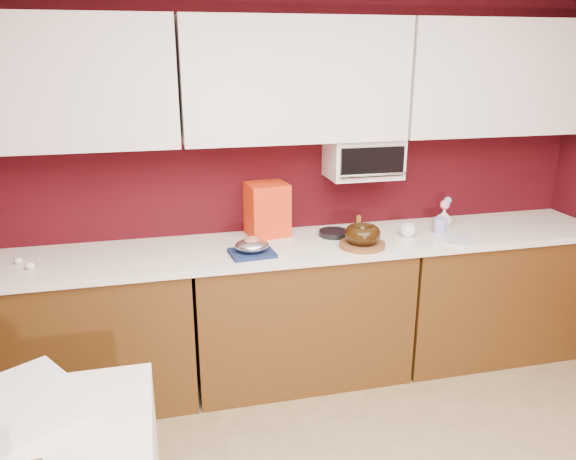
% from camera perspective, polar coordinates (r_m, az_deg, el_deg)
% --- Properties ---
extents(wall_back, '(4.00, 0.02, 2.50)m').
position_cam_1_polar(wall_back, '(3.60, -0.01, 5.54)').
color(wall_back, '#3A080D').
rests_on(wall_back, floor).
extents(base_cabinet_left, '(1.31, 0.58, 0.86)m').
position_cam_1_polar(base_cabinet_left, '(3.53, -20.63, -10.13)').
color(base_cabinet_left, '#503010').
rests_on(base_cabinet_left, floor).
extents(base_cabinet_center, '(1.31, 0.58, 0.86)m').
position_cam_1_polar(base_cabinet_center, '(3.59, 1.16, -8.42)').
color(base_cabinet_center, '#503010').
rests_on(base_cabinet_center, floor).
extents(base_cabinet_right, '(1.31, 0.58, 0.86)m').
position_cam_1_polar(base_cabinet_right, '(4.11, 19.58, -6.01)').
color(base_cabinet_right, '#503010').
rests_on(base_cabinet_right, floor).
extents(countertop, '(4.00, 0.62, 0.04)m').
position_cam_1_polar(countertop, '(3.41, 1.21, -1.62)').
color(countertop, white).
rests_on(countertop, base_cabinet_center).
extents(upper_cabinet_left, '(1.31, 0.33, 0.70)m').
position_cam_1_polar(upper_cabinet_left, '(3.30, -23.09, 13.57)').
color(upper_cabinet_left, white).
rests_on(upper_cabinet_left, wall_back).
extents(upper_cabinet_center, '(1.31, 0.33, 0.70)m').
position_cam_1_polar(upper_cabinet_center, '(3.36, 0.67, 14.99)').
color(upper_cabinet_center, white).
rests_on(upper_cabinet_center, wall_back).
extents(upper_cabinet_right, '(1.31, 0.33, 0.70)m').
position_cam_1_polar(upper_cabinet_right, '(3.91, 20.61, 14.29)').
color(upper_cabinet_right, white).
rests_on(upper_cabinet_right, wall_back).
extents(toaster_oven, '(0.45, 0.30, 0.25)m').
position_cam_1_polar(toaster_oven, '(3.57, 7.63, 7.33)').
color(toaster_oven, white).
rests_on(toaster_oven, upper_cabinet_center).
extents(toaster_oven_door, '(0.40, 0.02, 0.18)m').
position_cam_1_polar(toaster_oven_door, '(3.43, 8.59, 6.84)').
color(toaster_oven_door, black).
rests_on(toaster_oven_door, toaster_oven).
extents(toaster_oven_handle, '(0.42, 0.02, 0.02)m').
position_cam_1_polar(toaster_oven_handle, '(3.43, 8.63, 5.57)').
color(toaster_oven_handle, silver).
rests_on(toaster_oven_handle, toaster_oven).
extents(cake_base, '(0.28, 0.28, 0.03)m').
position_cam_1_polar(cake_base, '(3.36, 7.54, -1.50)').
color(cake_base, brown).
rests_on(cake_base, countertop).
extents(bundt_cake, '(0.22, 0.22, 0.09)m').
position_cam_1_polar(bundt_cake, '(3.34, 7.59, -0.41)').
color(bundt_cake, black).
rests_on(bundt_cake, cake_base).
extents(navy_towel, '(0.27, 0.23, 0.02)m').
position_cam_1_polar(navy_towel, '(3.22, -3.67, -2.34)').
color(navy_towel, '#15244E').
rests_on(navy_towel, countertop).
extents(foil_ham_nest, '(0.21, 0.18, 0.07)m').
position_cam_1_polar(foil_ham_nest, '(3.20, -3.69, -1.58)').
color(foil_ham_nest, silver).
rests_on(foil_ham_nest, navy_towel).
extents(roasted_ham, '(0.10, 0.09, 0.06)m').
position_cam_1_polar(roasted_ham, '(3.19, -3.69, -1.15)').
color(roasted_ham, '#A7624C').
rests_on(roasted_ham, foil_ham_nest).
extents(pandoro_box, '(0.27, 0.25, 0.33)m').
position_cam_1_polar(pandoro_box, '(3.51, -2.14, 2.12)').
color(pandoro_box, red).
rests_on(pandoro_box, countertop).
extents(dark_pan, '(0.23, 0.23, 0.03)m').
position_cam_1_polar(dark_pan, '(3.54, 4.67, -0.33)').
color(dark_pan, black).
rests_on(dark_pan, countertop).
extents(coffee_mug, '(0.12, 0.12, 0.09)m').
position_cam_1_polar(coffee_mug, '(3.59, 12.07, 0.06)').
color(coffee_mug, white).
rests_on(coffee_mug, countertop).
extents(blue_jar, '(0.09, 0.09, 0.10)m').
position_cam_1_polar(blue_jar, '(3.70, 15.19, 0.45)').
color(blue_jar, '#1C2A9C').
rests_on(blue_jar, countertop).
extents(flower_vase, '(0.11, 0.11, 0.13)m').
position_cam_1_polar(flower_vase, '(3.85, 15.55, 1.33)').
color(flower_vase, silver).
rests_on(flower_vase, countertop).
extents(flower_pink, '(0.06, 0.06, 0.06)m').
position_cam_1_polar(flower_pink, '(3.83, 15.65, 2.49)').
color(flower_pink, pink).
rests_on(flower_pink, flower_vase).
extents(flower_blue, '(0.05, 0.05, 0.05)m').
position_cam_1_polar(flower_blue, '(3.85, 15.93, 2.90)').
color(flower_blue, '#7E99CA').
rests_on(flower_blue, flower_vase).
extents(china_plate, '(0.27, 0.27, 0.01)m').
position_cam_1_polar(china_plate, '(3.57, 16.65, -1.05)').
color(china_plate, white).
rests_on(china_plate, countertop).
extents(amber_bottle, '(0.03, 0.03, 0.09)m').
position_cam_1_polar(amber_bottle, '(3.68, 7.18, 0.78)').
color(amber_bottle, '#8D5C19').
rests_on(amber_bottle, countertop).
extents(egg_left, '(0.06, 0.05, 0.04)m').
position_cam_1_polar(egg_left, '(3.29, -24.73, -3.33)').
color(egg_left, white).
rests_on(egg_left, countertop).
extents(egg_right, '(0.06, 0.05, 0.04)m').
position_cam_1_polar(egg_right, '(3.40, -25.69, -2.84)').
color(egg_right, silver).
rests_on(egg_right, countertop).
extents(newspaper_stack, '(0.47, 0.46, 0.13)m').
position_cam_1_polar(newspaper_stack, '(2.29, -25.99, -15.84)').
color(newspaper_stack, silver).
rests_on(newspaper_stack, dining_table).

